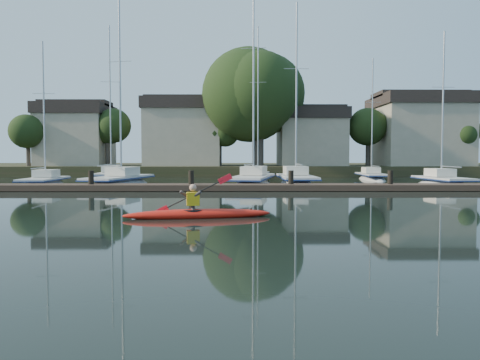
{
  "coord_description": "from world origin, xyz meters",
  "views": [
    {
      "loc": [
        -0.31,
        -14.04,
        2.1
      ],
      "look_at": [
        -0.16,
        3.09,
        1.2
      ],
      "focal_mm": 35.0,
      "sensor_mm": 36.0,
      "label": 1
    }
  ],
  "objects_px": {
    "kayak": "(197,212)",
    "sailboat_3": "(296,188)",
    "sailboat_1": "(120,188)",
    "sailboat_7": "(372,182)",
    "dock": "(241,187)",
    "sailboat_2": "(253,188)",
    "sailboat_5": "(111,181)",
    "sailboat_0": "(45,189)",
    "sailboat_4": "(442,189)",
    "sailboat_6": "(258,181)"
  },
  "relations": [
    {
      "from": "sailboat_0",
      "to": "sailboat_6",
      "type": "height_order",
      "value": "sailboat_6"
    },
    {
      "from": "sailboat_4",
      "to": "sailboat_1",
      "type": "bearing_deg",
      "value": 175.55
    },
    {
      "from": "sailboat_0",
      "to": "sailboat_5",
      "type": "bearing_deg",
      "value": 72.56
    },
    {
      "from": "sailboat_0",
      "to": "sailboat_2",
      "type": "height_order",
      "value": "sailboat_2"
    },
    {
      "from": "sailboat_0",
      "to": "sailboat_7",
      "type": "bearing_deg",
      "value": 14.5
    },
    {
      "from": "sailboat_1",
      "to": "sailboat_7",
      "type": "distance_m",
      "value": 21.4
    },
    {
      "from": "sailboat_4",
      "to": "kayak",
      "type": "bearing_deg",
      "value": -136.36
    },
    {
      "from": "sailboat_3",
      "to": "sailboat_6",
      "type": "xyz_separation_m",
      "value": [
        -2.35,
        8.55,
        0.04
      ]
    },
    {
      "from": "sailboat_0",
      "to": "sailboat_1",
      "type": "relative_size",
      "value": 0.74
    },
    {
      "from": "sailboat_2",
      "to": "sailboat_6",
      "type": "xyz_separation_m",
      "value": [
        0.76,
        8.78,
        0.04
      ]
    },
    {
      "from": "sailboat_0",
      "to": "sailboat_1",
      "type": "height_order",
      "value": "sailboat_1"
    },
    {
      "from": "sailboat_0",
      "to": "sailboat_7",
      "type": "height_order",
      "value": "sailboat_7"
    },
    {
      "from": "sailboat_2",
      "to": "sailboat_5",
      "type": "height_order",
      "value": "sailboat_2"
    },
    {
      "from": "sailboat_2",
      "to": "kayak",
      "type": "bearing_deg",
      "value": -87.37
    },
    {
      "from": "sailboat_1",
      "to": "sailboat_5",
      "type": "bearing_deg",
      "value": 120.54
    },
    {
      "from": "sailboat_0",
      "to": "sailboat_4",
      "type": "bearing_deg",
      "value": -3.91
    },
    {
      "from": "kayak",
      "to": "sailboat_7",
      "type": "distance_m",
      "value": 28.03
    },
    {
      "from": "sailboat_4",
      "to": "sailboat_5",
      "type": "xyz_separation_m",
      "value": [
        -25.31,
        9.04,
        0.01
      ]
    },
    {
      "from": "sailboat_4",
      "to": "sailboat_7",
      "type": "xyz_separation_m",
      "value": [
        -2.47,
        8.33,
        0.02
      ]
    },
    {
      "from": "sailboat_0",
      "to": "sailboat_3",
      "type": "bearing_deg",
      "value": -0.41
    },
    {
      "from": "dock",
      "to": "sailboat_0",
      "type": "relative_size",
      "value": 3.06
    },
    {
      "from": "sailboat_5",
      "to": "sailboat_6",
      "type": "height_order",
      "value": "sailboat_6"
    },
    {
      "from": "dock",
      "to": "sailboat_2",
      "type": "distance_m",
      "value": 5.07
    },
    {
      "from": "sailboat_4",
      "to": "sailboat_6",
      "type": "bearing_deg",
      "value": 139.05
    },
    {
      "from": "dock",
      "to": "sailboat_4",
      "type": "distance_m",
      "value": 14.57
    },
    {
      "from": "sailboat_0",
      "to": "sailboat_5",
      "type": "xyz_separation_m",
      "value": [
        2.19,
        8.88,
        -0.0
      ]
    },
    {
      "from": "kayak",
      "to": "dock",
      "type": "height_order",
      "value": "kayak"
    },
    {
      "from": "kayak",
      "to": "sailboat_3",
      "type": "relative_size",
      "value": 0.35
    },
    {
      "from": "sailboat_6",
      "to": "kayak",
      "type": "bearing_deg",
      "value": -91.26
    },
    {
      "from": "sailboat_6",
      "to": "sailboat_7",
      "type": "bearing_deg",
      "value": -1.91
    },
    {
      "from": "kayak",
      "to": "sailboat_7",
      "type": "xyz_separation_m",
      "value": [
        13.13,
        24.76,
        -0.37
      ]
    },
    {
      "from": "sailboat_2",
      "to": "sailboat_7",
      "type": "height_order",
      "value": "sailboat_2"
    },
    {
      "from": "sailboat_0",
      "to": "sailboat_1",
      "type": "bearing_deg",
      "value": 1.69
    },
    {
      "from": "sailboat_4",
      "to": "sailboat_6",
      "type": "xyz_separation_m",
      "value": [
        -12.34,
        9.68,
        0.02
      ]
    },
    {
      "from": "sailboat_1",
      "to": "sailboat_7",
      "type": "height_order",
      "value": "sailboat_1"
    },
    {
      "from": "sailboat_4",
      "to": "sailboat_7",
      "type": "bearing_deg",
      "value": 103.69
    },
    {
      "from": "sailboat_1",
      "to": "sailboat_0",
      "type": "bearing_deg",
      "value": -163.06
    },
    {
      "from": "sailboat_4",
      "to": "sailboat_6",
      "type": "distance_m",
      "value": 15.68
    },
    {
      "from": "sailboat_0",
      "to": "kayak",
      "type": "bearing_deg",
      "value": -57.92
    },
    {
      "from": "dock",
      "to": "kayak",
      "type": "bearing_deg",
      "value": -97.47
    },
    {
      "from": "sailboat_2",
      "to": "sailboat_3",
      "type": "relative_size",
      "value": 1.16
    },
    {
      "from": "sailboat_5",
      "to": "sailboat_1",
      "type": "bearing_deg",
      "value": -76.39
    },
    {
      "from": "sailboat_4",
      "to": "sailboat_7",
      "type": "distance_m",
      "value": 8.69
    },
    {
      "from": "dock",
      "to": "sailboat_5",
      "type": "bearing_deg",
      "value": 130.82
    },
    {
      "from": "sailboat_1",
      "to": "dock",
      "type": "bearing_deg",
      "value": -17.39
    },
    {
      "from": "sailboat_1",
      "to": "sailboat_5",
      "type": "relative_size",
      "value": 1.02
    },
    {
      "from": "sailboat_5",
      "to": "sailboat_0",
      "type": "bearing_deg",
      "value": -109.12
    },
    {
      "from": "sailboat_1",
      "to": "sailboat_2",
      "type": "height_order",
      "value": "sailboat_2"
    },
    {
      "from": "sailboat_1",
      "to": "sailboat_7",
      "type": "xyz_separation_m",
      "value": [
        19.97,
        7.7,
        0.03
      ]
    },
    {
      "from": "sailboat_1",
      "to": "sailboat_2",
      "type": "xyz_separation_m",
      "value": [
        9.34,
        0.27,
        -0.0
      ]
    }
  ]
}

